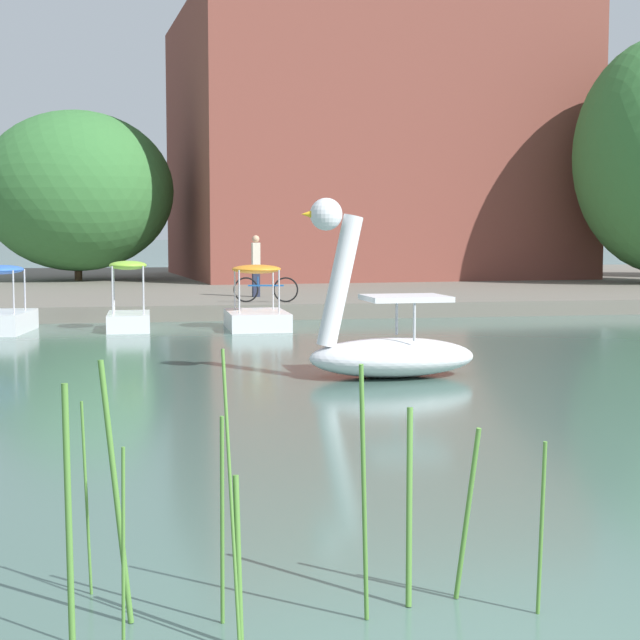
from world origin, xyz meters
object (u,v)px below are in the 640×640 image
Objects in this scene: pedal_boat_orange at (257,310)px; bicycle_parked at (266,289)px; parked_van at (461,251)px; pedal_boat_lime at (129,309)px; pedal_boat_blue at (2,312)px; person_on_path at (256,265)px; tree_willow_near_path at (77,191)px; swan_boat at (385,342)px.

bicycle_parked is at bearing 78.93° from pedal_boat_orange.
bicycle_parked is 0.32× the size of parked_van.
pedal_boat_lime is 2.69m from pedal_boat_blue.
person_on_path is at bearing 83.53° from pedal_boat_orange.
pedal_boat_blue is 0.27× the size of tree_willow_near_path.
bicycle_parked is (3.40, 2.79, 0.24)m from pedal_boat_lime.
bicycle_parked is at bearing -90.19° from person_on_path.
tree_willow_near_path reaches higher than person_on_path.
pedal_boat_blue is 0.43× the size of parked_van.
pedal_boat_orange reaches higher than bicycle_parked.
pedal_boat_orange is at bearing -101.07° from bicycle_parked.
parked_van is at bearing 0.84° from tree_willow_near_path.
pedal_boat_lime is 20.44m from parked_van.
pedal_boat_lime is at bearing -129.31° from parked_van.
swan_boat is at bearing -88.07° from person_on_path.
tree_willow_near_path is at bearing 107.04° from pedal_boat_orange.
person_on_path is (5.42, -10.57, -2.43)m from tree_willow_near_path.
person_on_path is at bearing -62.84° from tree_willow_near_path.
swan_boat is at bearing -50.46° from pedal_boat_blue.
swan_boat is 0.33× the size of tree_willow_near_path.
parked_van is at bearing 45.33° from pedal_boat_blue.
pedal_boat_orange is at bearing -96.47° from person_on_path.
parked_van is (9.53, 10.79, 0.18)m from person_on_path.
pedal_boat_blue is at bearing 178.15° from pedal_boat_orange.
parked_van reaches higher than bicycle_parked.
tree_willow_near_path reaches higher than swan_boat.
person_on_path is (0.59, 5.20, 0.84)m from pedal_boat_orange.
pedal_boat_orange is 5.52m from pedal_boat_blue.
parked_van is at bearing 53.77° from bicycle_parked.
pedal_boat_blue is 6.71m from bicycle_parked.
swan_boat is at bearing -82.46° from pedal_boat_orange.
pedal_boat_blue is at bearing -155.36° from bicycle_parked.
pedal_boat_orange is at bearing -72.96° from tree_willow_near_path.
swan_boat is 1.23× the size of pedal_boat_orange.
pedal_boat_orange is 2.83m from pedal_boat_lime.
bicycle_parked is at bearing 39.31° from pedal_boat_lime.
swan_boat reaches higher than pedal_boat_orange.
pedal_boat_lime is at bearing 0.21° from pedal_boat_blue.
bicycle_parked is at bearing 24.64° from pedal_boat_blue.
pedal_boat_lime is 4.41m from bicycle_parked.
pedal_boat_blue is at bearing -140.56° from person_on_path.
swan_boat reaches higher than bicycle_parked.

